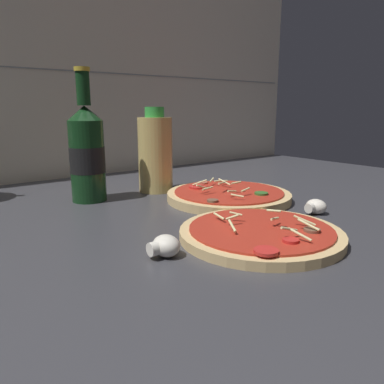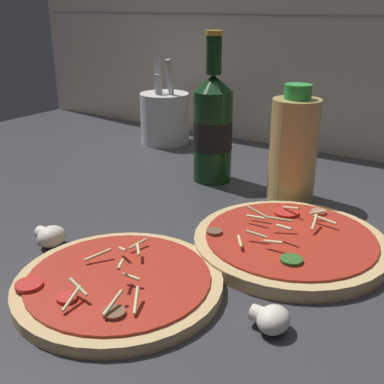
% 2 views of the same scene
% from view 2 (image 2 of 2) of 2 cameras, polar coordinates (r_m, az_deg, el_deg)
% --- Properties ---
extents(counter_slab, '(1.60, 0.90, 0.03)m').
position_cam_2_polar(counter_slab, '(0.70, 0.97, -4.97)').
color(counter_slab, '#38383D').
rests_on(counter_slab, ground).
extents(tile_backsplash, '(1.60, 0.01, 0.60)m').
position_cam_2_polar(tile_backsplash, '(1.04, 15.75, 19.49)').
color(tile_backsplash, beige).
rests_on(tile_backsplash, ground).
extents(pizza_near, '(0.23, 0.23, 0.04)m').
position_cam_2_polar(pizza_near, '(0.55, -8.70, -10.63)').
color(pizza_near, tan).
rests_on(pizza_near, counter_slab).
extents(pizza_far, '(0.25, 0.25, 0.04)m').
position_cam_2_polar(pizza_far, '(0.64, 11.50, -5.84)').
color(pizza_far, tan).
rests_on(pizza_far, counter_slab).
extents(beer_bottle, '(0.07, 0.07, 0.26)m').
position_cam_2_polar(beer_bottle, '(0.84, 2.48, 7.68)').
color(beer_bottle, '#143819').
rests_on(beer_bottle, counter_slab).
extents(oil_bottle, '(0.08, 0.08, 0.18)m').
position_cam_2_polar(oil_bottle, '(0.78, 11.93, 5.09)').
color(oil_bottle, '#D6B766').
rests_on(oil_bottle, counter_slab).
extents(mushroom_left, '(0.04, 0.04, 0.03)m').
position_cam_2_polar(mushroom_left, '(0.66, -16.43, -5.03)').
color(mushroom_left, white).
rests_on(mushroom_left, counter_slab).
extents(mushroom_right, '(0.04, 0.04, 0.03)m').
position_cam_2_polar(mushroom_right, '(0.49, 9.42, -14.63)').
color(mushroom_right, white).
rests_on(mushroom_right, counter_slab).
extents(utensil_crock, '(0.11, 0.11, 0.19)m').
position_cam_2_polar(utensil_crock, '(1.10, -3.25, 8.85)').
color(utensil_crock, silver).
rests_on(utensil_crock, counter_slab).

